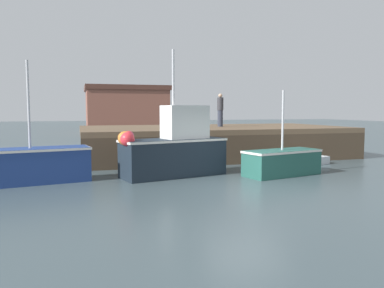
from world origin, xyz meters
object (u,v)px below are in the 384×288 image
fishing_boat_mid (282,162)px  dockworker (220,110)px  fishing_boat_near_right (174,149)px  fishing_boat_near_left (31,165)px  rowboat (314,161)px

fishing_boat_mid → dockworker: bearing=89.8°
fishing_boat_near_right → dockworker: size_ratio=2.63×
fishing_boat_near_left → fishing_boat_mid: fishing_boat_near_left is taller
fishing_boat_near_left → fishing_boat_mid: bearing=-6.4°
fishing_boat_near_left → fishing_boat_near_right: size_ratio=0.88×
rowboat → dockworker: (-2.90, 4.54, 2.33)m
fishing_boat_near_left → dockworker: size_ratio=2.32×
fishing_boat_near_right → dockworker: (4.02, 5.68, 1.47)m
fishing_boat_mid → dockworker: size_ratio=1.82×
fishing_boat_near_right → dockworker: 7.12m
fishing_boat_mid → fishing_boat_near_right: bearing=165.4°
fishing_boat_near_right → rowboat: fishing_boat_near_right is taller
fishing_boat_near_right → fishing_boat_mid: 4.17m
fishing_boat_near_right → rowboat: 7.07m
fishing_boat_near_left → fishing_boat_near_right: 5.06m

